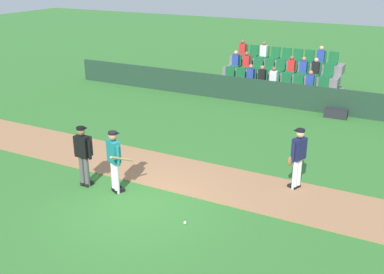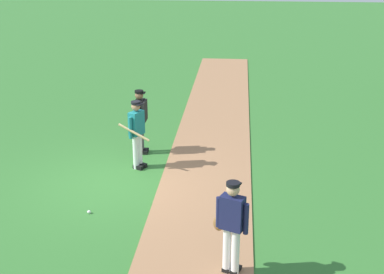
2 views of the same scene
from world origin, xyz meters
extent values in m
plane|color=#33702D|center=(0.00, 0.00, 0.00)|extent=(80.00, 80.00, 0.00)
cube|color=#9E704C|center=(0.00, 2.16, 0.01)|extent=(28.00, 2.17, 0.03)
cylinder|color=white|center=(-1.01, 0.42, 0.45)|extent=(0.14, 0.14, 0.90)
cylinder|color=white|center=(-0.86, 0.35, 0.45)|extent=(0.14, 0.14, 0.90)
cube|color=black|center=(-0.98, 0.48, 0.05)|extent=(0.22, 0.29, 0.10)
cube|color=black|center=(-0.84, 0.41, 0.05)|extent=(0.22, 0.29, 0.10)
cube|color=#197075|center=(-0.94, 0.39, 1.20)|extent=(0.46, 0.37, 0.60)
cylinder|color=#197075|center=(-1.16, 0.50, 1.15)|extent=(0.09, 0.09, 0.55)
cylinder|color=#197075|center=(-0.71, 0.28, 1.15)|extent=(0.09, 0.09, 0.55)
sphere|color=#9E7051|center=(-0.94, 0.39, 1.63)|extent=(0.22, 0.22, 0.22)
cylinder|color=black|center=(-0.94, 0.39, 1.73)|extent=(0.23, 0.23, 0.06)
cube|color=black|center=(-0.89, 0.48, 1.70)|extent=(0.21, 0.19, 0.02)
cylinder|color=tan|center=(-0.67, 0.37, 1.05)|extent=(0.18, 0.80, 0.41)
cylinder|color=#4C4C4C|center=(-1.99, 0.29, 0.45)|extent=(0.14, 0.14, 0.90)
cylinder|color=#4C4C4C|center=(-1.83, 0.28, 0.45)|extent=(0.14, 0.14, 0.90)
cube|color=black|center=(-1.99, 0.35, 0.05)|extent=(0.12, 0.26, 0.10)
cube|color=black|center=(-1.83, 0.34, 0.05)|extent=(0.12, 0.26, 0.10)
cube|color=black|center=(-1.91, 0.28, 1.20)|extent=(0.40, 0.23, 0.60)
cylinder|color=black|center=(-2.16, 0.29, 1.15)|extent=(0.09, 0.09, 0.55)
cylinder|color=black|center=(-1.66, 0.28, 1.15)|extent=(0.09, 0.09, 0.55)
sphere|color=brown|center=(-1.91, 0.28, 1.63)|extent=(0.22, 0.22, 0.22)
cylinder|color=black|center=(-1.91, 0.28, 1.73)|extent=(0.23, 0.23, 0.06)
cube|color=black|center=(-1.91, 0.38, 1.70)|extent=(0.18, 0.12, 0.02)
cube|color=black|center=(-1.91, 0.41, 1.20)|extent=(0.44, 0.09, 0.56)
cylinder|color=white|center=(3.35, 2.77, 0.45)|extent=(0.14, 0.14, 0.90)
cylinder|color=white|center=(3.41, 2.91, 0.45)|extent=(0.14, 0.14, 0.90)
cube|color=black|center=(3.30, 2.79, 0.05)|extent=(0.29, 0.21, 0.10)
cube|color=black|center=(3.36, 2.94, 0.05)|extent=(0.29, 0.21, 0.10)
cube|color=#191E47|center=(3.38, 2.84, 1.20)|extent=(0.36, 0.45, 0.60)
cylinder|color=#191E47|center=(3.29, 2.61, 1.15)|extent=(0.09, 0.09, 0.55)
cylinder|color=#191E47|center=(3.48, 3.07, 1.15)|extent=(0.09, 0.09, 0.55)
sphere|color=tan|center=(3.38, 2.84, 1.63)|extent=(0.22, 0.22, 0.22)
cylinder|color=black|center=(3.38, 2.84, 1.73)|extent=(0.23, 0.23, 0.06)
cube|color=black|center=(3.29, 2.88, 1.70)|extent=(0.18, 0.21, 0.02)
ellipsoid|color=brown|center=(3.23, 2.61, 0.90)|extent=(0.19, 0.23, 0.28)
sphere|color=white|center=(1.53, -0.20, 0.04)|extent=(0.07, 0.07, 0.07)
camera|label=1|loc=(6.08, -8.62, 5.92)|focal=43.02mm
camera|label=2|loc=(11.05, 2.88, 5.45)|focal=48.77mm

